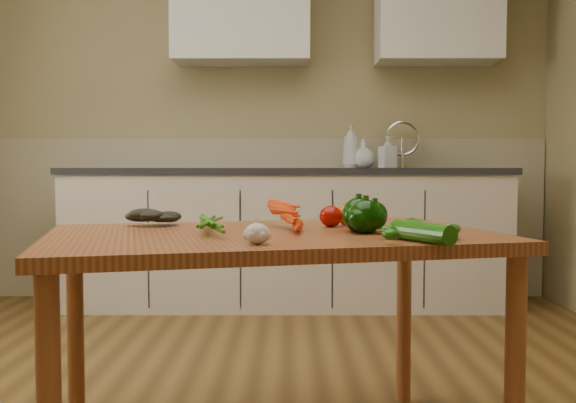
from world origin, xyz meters
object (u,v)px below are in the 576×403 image
(pepper_b, at_px, (375,215))
(tomato_c, at_px, (376,215))
(soap_bottle_b, at_px, (388,152))
(soap_bottle_c, at_px, (364,154))
(carrot_bunch, at_px, (263,220))
(pepper_a, at_px, (359,215))
(pepper_c, at_px, (366,217))
(zucchini_a, at_px, (421,230))
(table, at_px, (271,258))
(tomato_b, at_px, (346,215))
(zucchini_b, at_px, (422,232))
(leafy_greens, at_px, (151,212))
(soap_bottle_a, at_px, (351,146))
(tomato_a, at_px, (331,216))
(garlic_bulb, at_px, (257,234))

(pepper_b, xyz_separation_m, tomato_c, (0.01, 0.07, -0.01))
(soap_bottle_b, relative_size, pepper_b, 2.51)
(soap_bottle_c, xyz_separation_m, carrot_bunch, (-0.58, -2.33, -0.26))
(pepper_a, xyz_separation_m, pepper_c, (0.01, -0.07, -0.00))
(pepper_b, relative_size, zucchini_a, 0.45)
(table, relative_size, tomato_b, 19.36)
(pepper_b, height_order, zucchini_b, pepper_b)
(soap_bottle_b, xyz_separation_m, leafy_greens, (-1.11, -2.10, -0.25))
(soap_bottle_a, xyz_separation_m, carrot_bunch, (-0.50, -2.33, -0.31))
(soap_bottle_c, xyz_separation_m, leafy_greens, (-0.96, -2.19, -0.24))
(tomato_b, bearing_deg, carrot_bunch, -144.96)
(tomato_a, relative_size, zucchini_a, 0.42)
(tomato_b, xyz_separation_m, zucchini_a, (0.17, -0.43, -0.01))
(soap_bottle_b, xyz_separation_m, zucchini_b, (-0.30, -2.56, -0.27))
(tomato_a, bearing_deg, soap_bottle_b, 76.44)
(table, bearing_deg, pepper_a, -8.06)
(carrot_bunch, distance_m, tomato_c, 0.41)
(tomato_b, height_order, zucchini_a, tomato_b)
(pepper_c, relative_size, tomato_c, 1.26)
(soap_bottle_b, distance_m, carrot_bunch, 2.38)
(soap_bottle_a, bearing_deg, zucchini_a, 122.00)
(table, relative_size, pepper_a, 14.54)
(soap_bottle_a, xyz_separation_m, garlic_bulb, (-0.50, -2.69, -0.31))
(table, height_order, tomato_b, tomato_b)
(soap_bottle_c, height_order, carrot_bunch, soap_bottle_c)
(zucchini_b, bearing_deg, soap_bottle_a, 88.51)
(leafy_greens, distance_m, pepper_a, 0.69)
(tomato_c, bearing_deg, zucchini_a, -80.15)
(zucchini_b, bearing_deg, tomato_a, 115.51)
(leafy_greens, relative_size, garlic_bulb, 2.92)
(table, distance_m, zucchini_a, 0.47)
(soap_bottle_c, height_order, zucchini_a, soap_bottle_c)
(garlic_bulb, bearing_deg, soap_bottle_a, 79.51)
(table, height_order, carrot_bunch, carrot_bunch)
(soap_bottle_c, bearing_deg, tomato_a, -106.03)
(carrot_bunch, bearing_deg, soap_bottle_c, 61.99)
(soap_bottle_a, relative_size, leafy_greens, 1.57)
(carrot_bunch, bearing_deg, pepper_b, 1.59)
(soap_bottle_b, relative_size, zucchini_b, 1.00)
(pepper_c, bearing_deg, tomato_a, 113.41)
(table, bearing_deg, zucchini_a, -38.56)
(table, distance_m, tomato_b, 0.36)
(tomato_a, bearing_deg, leafy_greens, 178.76)
(pepper_b, distance_m, zucchini_b, 0.42)
(soap_bottle_a, height_order, leafy_greens, soap_bottle_a)
(soap_bottle_a, height_order, tomato_b, soap_bottle_a)
(tomato_b, xyz_separation_m, zucchini_b, (0.15, -0.50, -0.01))
(soap_bottle_a, height_order, soap_bottle_b, soap_bottle_a)
(garlic_bulb, bearing_deg, zucchini_a, 15.73)
(leafy_greens, bearing_deg, zucchini_a, -24.48)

